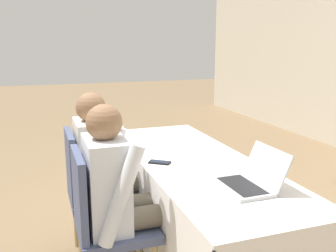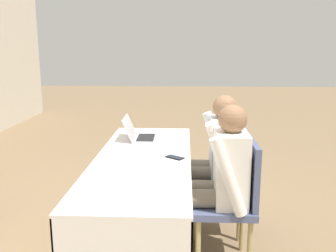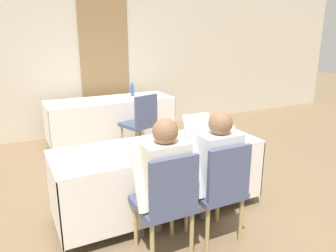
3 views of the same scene
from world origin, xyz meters
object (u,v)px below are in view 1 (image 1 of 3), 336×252
(laptop, at_px, (249,180))
(chair_near_left, at_px, (91,188))
(cell_phone, at_px, (160,162))
(chair_near_right, at_px, (103,220))
(person_white_shirt, at_px, (121,192))
(person_checkered_shirt, at_px, (105,165))

(laptop, bearing_deg, chair_near_left, -137.69)
(cell_phone, height_order, chair_near_right, chair_near_right)
(chair_near_left, xyz_separation_m, chair_near_right, (0.50, 0.00, 0.00))
(chair_near_right, bearing_deg, person_white_shirt, -90.00)
(person_checkered_shirt, bearing_deg, laptop, -141.10)
(chair_near_right, bearing_deg, chair_near_left, 0.00)
(cell_phone, xyz_separation_m, chair_near_left, (-0.24, -0.43, -0.22))
(chair_near_left, bearing_deg, person_checkered_shirt, -90.00)
(chair_near_right, xyz_separation_m, person_checkered_shirt, (-0.50, 0.10, 0.16))
(chair_near_right, height_order, person_white_shirt, person_white_shirt)
(laptop, xyz_separation_m, chair_near_left, (-0.81, -0.76, -0.25))
(chair_near_right, bearing_deg, laptop, -111.81)
(cell_phone, distance_m, chair_near_right, 0.55)
(person_checkered_shirt, relative_size, person_white_shirt, 1.00)
(chair_near_left, relative_size, person_checkered_shirt, 0.78)
(laptop, bearing_deg, person_checkered_shirt, -141.92)
(cell_phone, relative_size, person_checkered_shirt, 0.13)
(laptop, bearing_deg, person_white_shirt, -115.72)
(chair_near_left, distance_m, person_white_shirt, 0.54)
(chair_near_right, distance_m, person_checkered_shirt, 0.54)
(person_checkered_shirt, xyz_separation_m, person_white_shirt, (0.50, 0.00, 0.00))
(chair_near_right, bearing_deg, person_checkered_shirt, -11.71)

